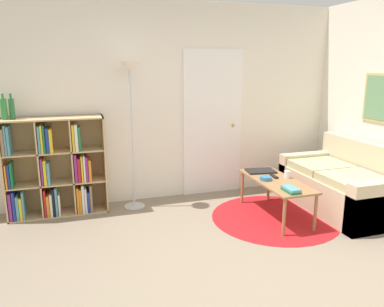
% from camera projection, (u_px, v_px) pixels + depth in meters
% --- Properties ---
extents(ground_plane, '(14.00, 14.00, 0.00)m').
position_uv_depth(ground_plane, '(241.00, 286.00, 3.12)').
color(ground_plane, gray).
extents(wall_back, '(7.73, 0.11, 2.60)m').
position_uv_depth(wall_back, '(171.00, 104.00, 4.98)').
color(wall_back, silver).
rests_on(wall_back, ground_plane).
extents(wall_right, '(0.08, 5.31, 2.60)m').
position_uv_depth(wall_right, '(382.00, 106.00, 4.59)').
color(wall_right, silver).
rests_on(wall_right, ground_plane).
extents(rug, '(1.51, 1.51, 0.01)m').
position_uv_depth(rug, '(274.00, 217.00, 4.50)').
color(rug, '#B2191E').
rests_on(rug, ground_plane).
extents(bookshelf, '(1.16, 0.34, 1.19)m').
position_uv_depth(bookshelf, '(55.00, 171.00, 4.51)').
color(bookshelf, tan).
rests_on(bookshelf, ground_plane).
extents(floor_lamp, '(0.27, 0.27, 1.83)m').
position_uv_depth(floor_lamp, '(130.00, 95.00, 4.52)').
color(floor_lamp, '#B7B7BC').
rests_on(floor_lamp, ground_plane).
extents(couch, '(0.87, 1.53, 0.85)m').
position_uv_depth(couch, '(344.00, 186.00, 4.74)').
color(couch, '#CCB793').
rests_on(couch, ground_plane).
extents(coffee_table, '(0.47, 1.12, 0.46)m').
position_uv_depth(coffee_table, '(276.00, 184.00, 4.47)').
color(coffee_table, '#996B42').
rests_on(coffee_table, ground_plane).
extents(laptop, '(0.39, 0.29, 0.02)m').
position_uv_depth(laptop, '(261.00, 171.00, 4.80)').
color(laptop, black).
rests_on(laptop, coffee_table).
extents(bowl, '(0.14, 0.14, 0.05)m').
position_uv_depth(bowl, '(266.00, 178.00, 4.45)').
color(bowl, teal).
rests_on(bowl, coffee_table).
extents(book_stack_on_table, '(0.12, 0.22, 0.05)m').
position_uv_depth(book_stack_on_table, '(291.00, 190.00, 4.05)').
color(book_stack_on_table, '#196B38').
rests_on(book_stack_on_table, coffee_table).
extents(cup, '(0.07, 0.07, 0.09)m').
position_uv_depth(cup, '(287.00, 175.00, 4.52)').
color(cup, white).
rests_on(cup, coffee_table).
extents(remote, '(0.05, 0.16, 0.02)m').
position_uv_depth(remote, '(274.00, 176.00, 4.57)').
color(remote, black).
rests_on(remote, coffee_table).
extents(bottle_left, '(0.07, 0.07, 0.29)m').
position_uv_depth(bottle_left, '(4.00, 109.00, 4.18)').
color(bottle_left, '#2D8438').
rests_on(bottle_left, bookshelf).
extents(bottle_middle, '(0.06, 0.06, 0.29)m').
position_uv_depth(bottle_middle, '(12.00, 109.00, 4.22)').
color(bottle_middle, '#236633').
rests_on(bottle_middle, bookshelf).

